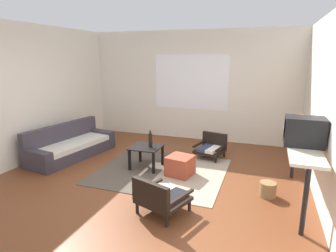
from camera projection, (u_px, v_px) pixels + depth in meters
name	position (u px, v px, depth m)	size (l,w,h in m)	color
ground_plane	(142.00, 186.00, 4.66)	(7.80, 7.80, 0.00)	brown
far_wall_with_window	(192.00, 86.00, 7.14)	(5.60, 0.13, 2.70)	silver
side_wall_right	(333.00, 112.00, 3.75)	(0.12, 6.60, 2.70)	silver
side_wall_left	(21.00, 95.00, 5.47)	(0.12, 6.60, 2.70)	silver
area_rug	(161.00, 171.00, 5.25)	(2.27, 2.02, 0.01)	#4C4238
couch	(71.00, 147.00, 6.00)	(1.01, 1.99, 0.68)	#38333D
coffee_table	(146.00, 151.00, 5.35)	(0.56, 0.54, 0.42)	black
armchair_by_window	(211.00, 147.00, 5.96)	(0.65, 0.65, 0.49)	black
armchair_striped_foreground	(160.00, 197.00, 3.77)	(0.75, 0.75, 0.53)	black
ottoman_orange	(180.00, 166.00, 5.04)	(0.42, 0.42, 0.36)	#993D28
console_shelf	(301.00, 149.00, 4.00)	(0.41, 1.88, 0.89)	beige
crt_television	(304.00, 131.00, 3.80)	(0.50, 0.36, 0.39)	black
clay_vase	(300.00, 127.00, 4.39)	(0.23, 0.23, 0.31)	#935B38
glass_bottle	(150.00, 140.00, 5.28)	(0.07, 0.07, 0.32)	black
wicker_basket	(268.00, 189.00, 4.29)	(0.25, 0.25, 0.22)	olive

